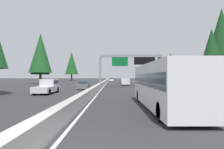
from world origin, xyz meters
TOP-DOWN VIEW (x-y plane):
  - ground_plane at (60.00, 0.00)m, footprint 320.00×320.00m
  - median_barrier at (80.00, 0.30)m, footprint 180.00×0.56m
  - shoulder_stripe_right at (70.00, -11.52)m, footprint 160.00×0.16m
  - shoulder_stripe_median at (70.00, -0.25)m, footprint 160.00×0.16m
  - sign_gantry_overhead at (34.20, -6.03)m, footprint 0.50×12.68m
  - bus_far_left at (8.20, -5.62)m, footprint 11.50×2.55m
  - minivan_far_right at (44.55, -5.35)m, footprint 5.00×1.95m
  - sedan_distant_a at (41.99, -8.78)m, footprint 4.40×1.80m
  - sedan_near_center at (83.20, -1.76)m, footprint 4.40×1.80m
  - sedan_distant_b at (58.91, -5.60)m, footprint 4.40×1.80m
  - oncoming_near at (28.43, 2.74)m, footprint 4.40×1.80m
  - oncoming_far at (20.44, 6.37)m, footprint 5.60×2.00m
  - conifer_right_foreground at (23.06, -16.47)m, footprint 4.05×4.05m
  - conifer_right_near at (28.51, -20.93)m, footprint 6.15×6.15m
  - conifer_right_mid at (53.10, -19.40)m, footprint 4.08×4.08m
  - conifer_right_far at (77.08, -21.59)m, footprint 5.20×5.20m
  - conifer_right_distant at (86.60, -22.89)m, footprint 3.83×3.83m
  - conifer_left_near at (54.13, 19.43)m, footprint 6.68×6.68m
  - conifer_left_mid at (55.36, 19.93)m, footprint 5.64×5.64m
  - conifer_left_far at (97.37, 18.86)m, footprint 6.55×6.55m

SIDE VIEW (x-z plane):
  - ground_plane at x=60.00m, z-range 0.00..0.00m
  - shoulder_stripe_right at x=70.00m, z-range 0.00..0.01m
  - shoulder_stripe_median at x=70.00m, z-range 0.00..0.01m
  - median_barrier at x=80.00m, z-range 0.00..0.90m
  - sedan_distant_a at x=41.99m, z-range -0.05..1.42m
  - sedan_near_center at x=83.20m, z-range -0.05..1.42m
  - sedan_distant_b at x=58.91m, z-range -0.05..1.42m
  - oncoming_near at x=28.43m, z-range -0.05..1.42m
  - oncoming_far at x=20.44m, z-range -0.02..1.84m
  - minivan_far_right at x=44.55m, z-range 0.11..1.80m
  - bus_far_left at x=8.20m, z-range 0.17..3.27m
  - sign_gantry_overhead at x=34.20m, z-range 1.95..8.53m
  - conifer_right_distant at x=86.60m, z-range 0.93..9.64m
  - conifer_right_foreground at x=23.06m, z-range 0.99..10.19m
  - conifer_right_mid at x=53.10m, z-range 0.99..10.26m
  - conifer_right_far at x=77.08m, z-range 1.27..13.09m
  - conifer_left_mid at x=55.36m, z-range 1.38..14.20m
  - conifer_right_near at x=28.51m, z-range 1.51..15.50m
  - conifer_left_far at x=97.37m, z-range 1.61..16.51m
  - conifer_left_near at x=54.13m, z-range 1.64..16.82m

